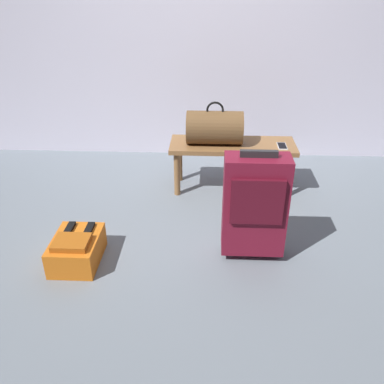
{
  "coord_description": "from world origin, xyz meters",
  "views": [
    {
      "loc": [
        0.09,
        -2.23,
        1.62
      ],
      "look_at": [
        -0.02,
        0.28,
        0.25
      ],
      "focal_mm": 38.13,
      "sensor_mm": 36.0,
      "label": 1
    }
  ],
  "objects": [
    {
      "name": "duffel_bag_brown",
      "position": [
        0.13,
        0.82,
        0.53
      ],
      "size": [
        0.44,
        0.26,
        0.34
      ],
      "color": "brown",
      "rests_on": "bench"
    },
    {
      "name": "suitcase_upright_burgundy",
      "position": [
        0.37,
        -0.09,
        0.37
      ],
      "size": [
        0.38,
        0.21,
        0.73
      ],
      "color": "maroon",
      "rests_on": "ground"
    },
    {
      "name": "ground_plane",
      "position": [
        0.0,
        0.0,
        0.0
      ],
      "size": [
        6.6,
        6.6,
        0.0
      ],
      "primitive_type": "plane",
      "color": "slate"
    },
    {
      "name": "bench",
      "position": [
        0.28,
        0.82,
        0.34
      ],
      "size": [
        1.0,
        0.36,
        0.4
      ],
      "color": "olive",
      "rests_on": "ground"
    },
    {
      "name": "cell_phone",
      "position": [
        0.66,
        0.77,
        0.41
      ],
      "size": [
        0.07,
        0.14,
        0.01
      ],
      "color": "silver",
      "rests_on": "bench"
    },
    {
      "name": "backpack_orange",
      "position": [
        -0.72,
        -0.21,
        0.09
      ],
      "size": [
        0.28,
        0.38,
        0.21
      ],
      "color": "orange",
      "rests_on": "ground"
    }
  ]
}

